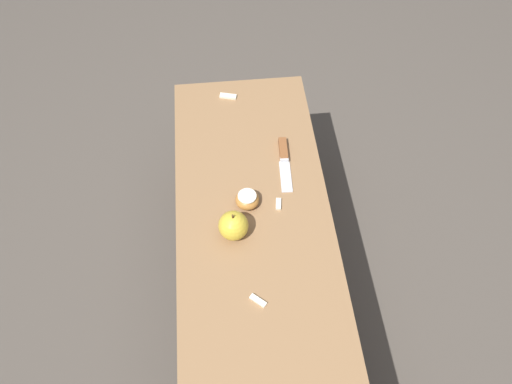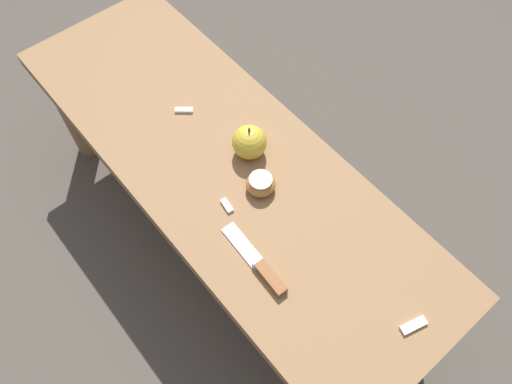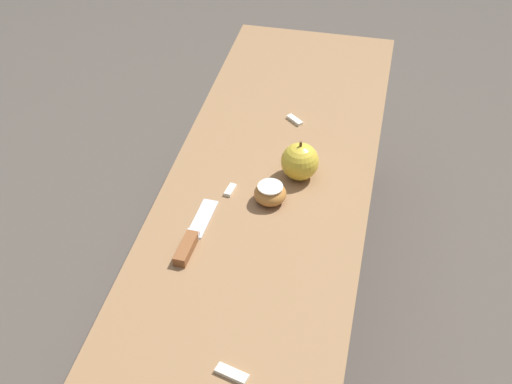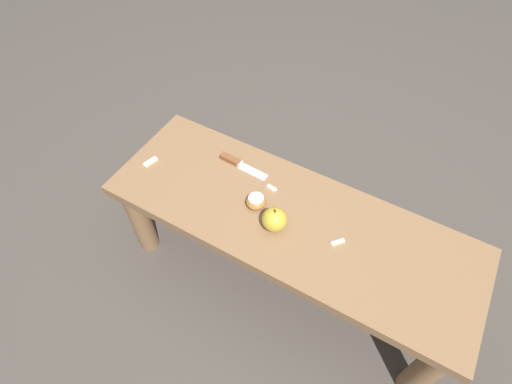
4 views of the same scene
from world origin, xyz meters
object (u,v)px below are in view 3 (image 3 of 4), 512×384
object	(u,v)px
wooden_bench	(274,194)
apple_cut	(270,193)
apple_whole	(300,161)
knife	(191,240)

from	to	relation	value
wooden_bench	apple_cut	size ratio (longest dim) A/B	18.73
apple_whole	apple_cut	xyz separation A→B (m)	(-0.09, 0.05, -0.02)
wooden_bench	knife	distance (m)	0.31
wooden_bench	apple_whole	world-z (taller)	apple_whole
apple_whole	apple_cut	size ratio (longest dim) A/B	1.36
knife	apple_whole	bearing A→B (deg)	-31.78
wooden_bench	apple_cut	world-z (taller)	apple_cut
knife	apple_cut	xyz separation A→B (m)	(0.15, -0.13, 0.01)
wooden_bench	apple_whole	distance (m)	0.14
wooden_bench	apple_cut	distance (m)	0.16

